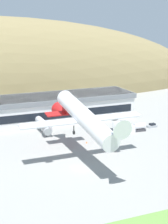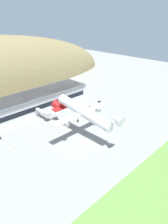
% 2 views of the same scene
% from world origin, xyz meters
% --- Properties ---
extents(ground_plane, '(412.16, 412.16, 0.00)m').
position_xyz_m(ground_plane, '(0.00, 0.00, 0.00)').
color(ground_plane, gray).
extents(terminal_building, '(84.12, 19.26, 10.98)m').
position_xyz_m(terminal_building, '(1.51, 51.90, 6.22)').
color(terminal_building, silver).
rests_on(terminal_building, ground_plane).
extents(jetway_0, '(3.38, 12.41, 5.43)m').
position_xyz_m(jetway_0, '(0.18, 35.90, 3.99)').
color(jetway_0, silver).
rests_on(jetway_0, ground_plane).
extents(cargo_airplane, '(38.48, 47.74, 11.97)m').
position_xyz_m(cargo_airplane, '(3.60, 5.68, 13.44)').
color(cargo_airplane, silver).
extents(service_car_0, '(4.18, 2.01, 1.58)m').
position_xyz_m(service_car_0, '(42.32, 27.72, 0.65)').
color(service_car_0, '#999EA3').
rests_on(service_car_0, ground_plane).
extents(service_car_1, '(4.26, 1.96, 1.48)m').
position_xyz_m(service_car_1, '(24.31, 27.82, 0.61)').
color(service_car_1, '#264C99').
rests_on(service_car_1, ground_plane).
extents(fuel_truck, '(6.86, 2.84, 3.22)m').
position_xyz_m(fuel_truck, '(34.12, 25.28, 1.50)').
color(fuel_truck, silver).
rests_on(fuel_truck, ground_plane).
extents(traffic_cone_0, '(0.52, 0.52, 0.58)m').
position_xyz_m(traffic_cone_0, '(10.78, 20.01, 0.28)').
color(traffic_cone_0, orange).
rests_on(traffic_cone_0, ground_plane).
extents(traffic_cone_1, '(0.52, 0.52, 0.58)m').
position_xyz_m(traffic_cone_1, '(-28.81, 19.73, 0.28)').
color(traffic_cone_1, orange).
rests_on(traffic_cone_1, ground_plane).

